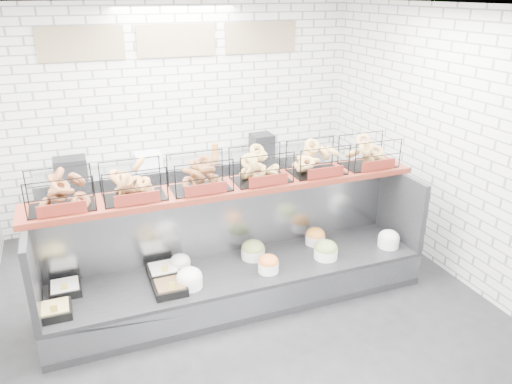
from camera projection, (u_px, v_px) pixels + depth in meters
name	position (u px, v px, depth m)	size (l,w,h in m)	color
ground	(250.00, 314.00, 5.17)	(5.50, 5.50, 0.00)	black
room_shell	(227.00, 106.00, 4.91)	(5.02, 5.51, 3.01)	silver
display_case	(238.00, 271.00, 5.34)	(4.00, 0.90, 1.20)	black
bagel_shelf	(231.00, 172.00, 5.09)	(4.10, 0.50, 0.40)	#531A11
prep_counter	(189.00, 191.00, 7.09)	(4.00, 0.60, 1.20)	#93969B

